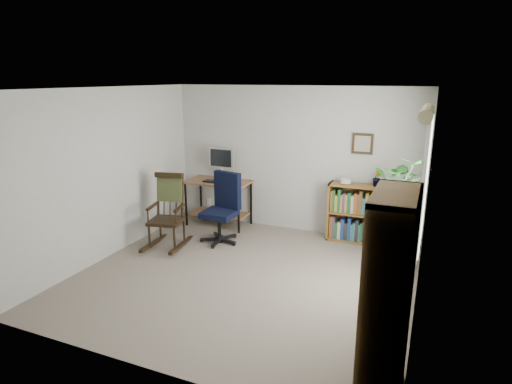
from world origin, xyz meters
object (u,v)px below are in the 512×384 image
at_px(tall_bookshelf, 387,304).
at_px(desk, 219,203).
at_px(office_chair, 219,208).
at_px(low_bookshelf, 356,214).
at_px(rocking_chair, 166,211).

bearing_deg(tall_bookshelf, desk, 133.91).
bearing_deg(tall_bookshelf, office_chair, 137.36).
bearing_deg(low_bookshelf, rocking_chair, -153.05).
height_order(low_bookshelf, tall_bookshelf, tall_bookshelf).
xyz_separation_m(desk, tall_bookshelf, (3.18, -3.30, 0.48)).
bearing_deg(desk, office_chair, -61.81).
relative_size(office_chair, low_bookshelf, 1.21).
xyz_separation_m(office_chair, low_bookshelf, (1.97, 0.86, -0.10)).
distance_m(desk, office_chair, 0.86).
distance_m(desk, tall_bookshelf, 4.61).
xyz_separation_m(rocking_chair, low_bookshelf, (2.63, 1.34, -0.11)).
height_order(desk, low_bookshelf, low_bookshelf).
relative_size(office_chair, rocking_chair, 0.98).
xyz_separation_m(office_chair, rocking_chair, (-0.66, -0.47, 0.01)).
distance_m(office_chair, low_bookshelf, 2.15).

